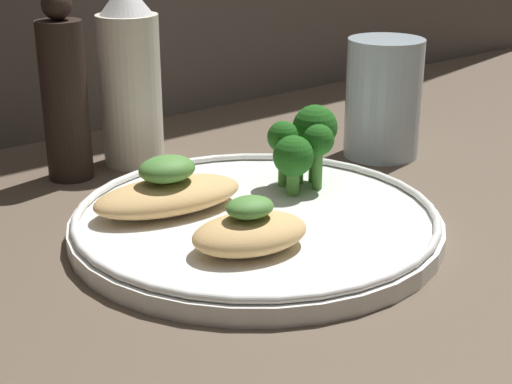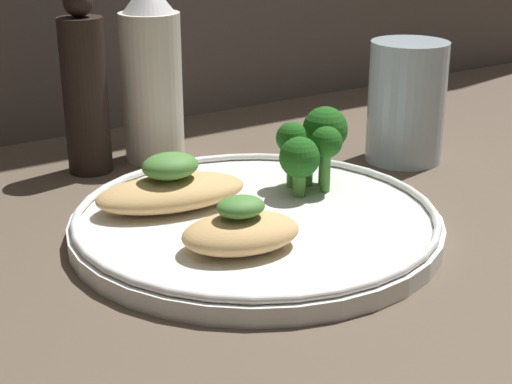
{
  "view_description": "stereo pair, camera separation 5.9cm",
  "coord_description": "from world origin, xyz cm",
  "px_view_note": "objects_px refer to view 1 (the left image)",
  "views": [
    {
      "loc": [
        -34.6,
        -42.71,
        24.54
      ],
      "look_at": [
        0.0,
        0.0,
        3.4
      ],
      "focal_mm": 55.0,
      "sensor_mm": 36.0,
      "label": 1
    },
    {
      "loc": [
        -29.83,
        -46.16,
        24.54
      ],
      "look_at": [
        0.0,
        0.0,
        3.4
      ],
      "focal_mm": 55.0,
      "sensor_mm": 36.0,
      "label": 2
    }
  ],
  "objects_px": {
    "broccoli_bunch": "(303,141)",
    "plate": "(256,221)",
    "drinking_glass": "(383,98)",
    "sauce_bottle": "(130,78)",
    "pepper_grinder": "(65,95)"
  },
  "relations": [
    {
      "from": "pepper_grinder",
      "to": "broccoli_bunch",
      "type": "bearing_deg",
      "value": -55.26
    },
    {
      "from": "sauce_bottle",
      "to": "drinking_glass",
      "type": "height_order",
      "value": "sauce_bottle"
    },
    {
      "from": "broccoli_bunch",
      "to": "sauce_bottle",
      "type": "bearing_deg",
      "value": 107.63
    },
    {
      "from": "drinking_glass",
      "to": "broccoli_bunch",
      "type": "bearing_deg",
      "value": -162.98
    },
    {
      "from": "sauce_bottle",
      "to": "drinking_glass",
      "type": "relative_size",
      "value": 1.5
    },
    {
      "from": "broccoli_bunch",
      "to": "plate",
      "type": "bearing_deg",
      "value": -159.38
    },
    {
      "from": "broccoli_bunch",
      "to": "drinking_glass",
      "type": "distance_m",
      "value": 0.15
    },
    {
      "from": "plate",
      "to": "drinking_glass",
      "type": "height_order",
      "value": "drinking_glass"
    },
    {
      "from": "plate",
      "to": "sauce_bottle",
      "type": "relative_size",
      "value": 1.64
    },
    {
      "from": "broccoli_bunch",
      "to": "pepper_grinder",
      "type": "bearing_deg",
      "value": 124.74
    },
    {
      "from": "plate",
      "to": "pepper_grinder",
      "type": "xyz_separation_m",
      "value": [
        -0.05,
        0.21,
        0.07
      ]
    },
    {
      "from": "broccoli_bunch",
      "to": "sauce_bottle",
      "type": "height_order",
      "value": "sauce_bottle"
    },
    {
      "from": "plate",
      "to": "drinking_glass",
      "type": "xyz_separation_m",
      "value": [
        0.22,
        0.07,
        0.05
      ]
    },
    {
      "from": "broccoli_bunch",
      "to": "drinking_glass",
      "type": "xyz_separation_m",
      "value": [
        0.15,
        0.04,
        0.0
      ]
    },
    {
      "from": "plate",
      "to": "pepper_grinder",
      "type": "distance_m",
      "value": 0.22
    }
  ]
}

